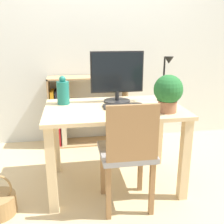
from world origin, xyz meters
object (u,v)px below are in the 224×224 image
object	(u,v)px
vase	(63,92)
chair	(128,151)
potted_plant	(168,92)
monitor	(117,76)
keyboard	(124,106)
bookshelf	(74,114)
desk_lamp	(166,74)

from	to	relation	value
vase	chair	bearing A→B (deg)	-49.62
vase	potted_plant	distance (m)	0.89
monitor	vase	size ratio (longest dim) A/B	1.89
keyboard	potted_plant	size ratio (longest dim) A/B	1.16
potted_plant	chair	distance (m)	0.55
potted_plant	keyboard	bearing A→B (deg)	148.41
vase	bookshelf	world-z (taller)	vase
keyboard	chair	bearing A→B (deg)	-96.03
keyboard	desk_lamp	bearing A→B (deg)	16.49
monitor	keyboard	xyz separation A→B (m)	(0.02, -0.19, -0.23)
monitor	keyboard	world-z (taller)	monitor
keyboard	potted_plant	bearing A→B (deg)	-31.59
vase	bookshelf	xyz separation A→B (m)	(0.10, 0.80, -0.44)
chair	potted_plant	bearing A→B (deg)	17.82
chair	bookshelf	size ratio (longest dim) A/B	0.94
monitor	potted_plant	bearing A→B (deg)	-48.60
chair	bookshelf	world-z (taller)	chair
potted_plant	bookshelf	world-z (taller)	potted_plant
monitor	desk_lamp	size ratio (longest dim) A/B	1.16
vase	desk_lamp	bearing A→B (deg)	-4.31
chair	bookshelf	bearing A→B (deg)	97.58
vase	desk_lamp	world-z (taller)	desk_lamp
desk_lamp	potted_plant	xyz separation A→B (m)	(-0.09, -0.31, -0.09)
bookshelf	potted_plant	bearing A→B (deg)	-58.89
desk_lamp	chair	distance (m)	0.81
vase	bookshelf	bearing A→B (deg)	82.93
monitor	desk_lamp	world-z (taller)	monitor
potted_plant	bookshelf	xyz separation A→B (m)	(-0.71, 1.17, -0.50)
vase	bookshelf	distance (m)	0.92
monitor	vase	bearing A→B (deg)	179.86
bookshelf	desk_lamp	bearing A→B (deg)	-47.10
potted_plant	bookshelf	distance (m)	1.46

